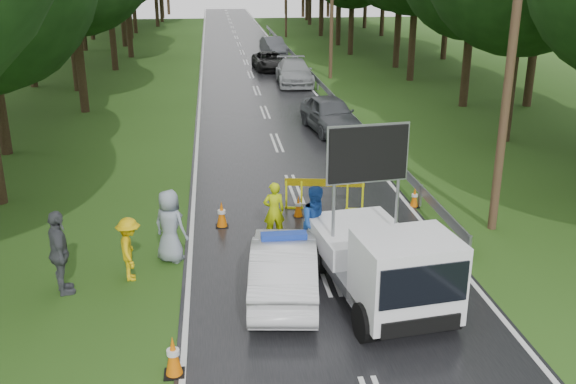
{
  "coord_description": "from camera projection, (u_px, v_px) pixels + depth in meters",
  "views": [
    {
      "loc": [
        -2.58,
        -14.19,
        7.13
      ],
      "look_at": [
        -0.67,
        2.13,
        1.3
      ],
      "focal_mm": 40.0,
      "sensor_mm": 36.0,
      "label": 1
    }
  ],
  "objects": [
    {
      "name": "bystander_mid",
      "position": [
        60.0,
        253.0,
        14.44
      ],
      "size": [
        0.84,
        1.27,
        2.01
      ],
      "primitive_type": "imported",
      "rotation": [
        0.0,
        0.0,
        1.9
      ],
      "color": "#47494F",
      "rests_on": "ground"
    },
    {
      "name": "guardrail",
      "position": [
        305.0,
        67.0,
        43.94
      ],
      "size": [
        0.12,
        60.06,
        0.7
      ],
      "color": "gray",
      "rests_on": "ground"
    },
    {
      "name": "queue_car_fourth",
      "position": [
        273.0,
        46.0,
        53.79
      ],
      "size": [
        2.09,
        4.53,
        1.44
      ],
      "primitive_type": "imported",
      "rotation": [
        0.0,
        0.0,
        0.13
      ],
      "color": "#3F4046",
      "rests_on": "ground"
    },
    {
      "name": "queue_car_third",
      "position": [
        270.0,
        61.0,
        45.8
      ],
      "size": [
        2.44,
        4.75,
        1.28
      ],
      "primitive_type": "imported",
      "rotation": [
        0.0,
        0.0,
        0.07
      ],
      "color": "black",
      "rests_on": "ground"
    },
    {
      "name": "cone_far",
      "position": [
        298.0,
        207.0,
        19.11
      ],
      "size": [
        0.32,
        0.32,
        0.67
      ],
      "color": "black",
      "rests_on": "ground"
    },
    {
      "name": "police_sedan",
      "position": [
        284.0,
        267.0,
        14.51
      ],
      "size": [
        1.92,
        4.28,
        1.5
      ],
      "rotation": [
        0.0,
        0.0,
        3.02
      ],
      "color": "silver",
      "rests_on": "ground"
    },
    {
      "name": "bystander_left",
      "position": [
        130.0,
        249.0,
        15.17
      ],
      "size": [
        0.72,
        1.08,
        1.56
      ],
      "primitive_type": "imported",
      "rotation": [
        0.0,
        0.0,
        1.71
      ],
      "color": "#E2B40C",
      "rests_on": "ground"
    },
    {
      "name": "work_truck",
      "position": [
        384.0,
        261.0,
        13.99
      ],
      "size": [
        2.67,
        4.94,
        3.76
      ],
      "rotation": [
        0.0,
        0.0,
        0.13
      ],
      "color": "gray",
      "rests_on": "ground"
    },
    {
      "name": "bystander_right",
      "position": [
        170.0,
        226.0,
        16.08
      ],
      "size": [
        1.1,
        1.01,
        1.89
      ],
      "primitive_type": "imported",
      "rotation": [
        0.0,
        0.0,
        2.55
      ],
      "color": "#8995A4",
      "rests_on": "ground"
    },
    {
      "name": "queue_car_first",
      "position": [
        330.0,
        114.0,
        28.86
      ],
      "size": [
        2.44,
        4.84,
        1.58
      ],
      "primitive_type": "imported",
      "rotation": [
        0.0,
        0.0,
        0.13
      ],
      "color": "#414449",
      "rests_on": "ground"
    },
    {
      "name": "officer",
      "position": [
        274.0,
        211.0,
        17.43
      ],
      "size": [
        0.64,
        0.45,
        1.63
      ],
      "primitive_type": "imported",
      "rotation": [
        0.0,
        0.0,
        3.25
      ],
      "color": "#C5DE0C",
      "rests_on": "ground"
    },
    {
      "name": "utility_pole_near",
      "position": [
        512.0,
        49.0,
        16.7
      ],
      "size": [
        1.4,
        0.24,
        10.0
      ],
      "color": "#4A3922",
      "rests_on": "ground"
    },
    {
      "name": "barrier",
      "position": [
        324.0,
        187.0,
        19.51
      ],
      "size": [
        2.4,
        0.49,
        1.0
      ],
      "rotation": [
        0.0,
        0.0,
        -0.18
      ],
      "color": "#D2D80B",
      "rests_on": "ground"
    },
    {
      "name": "road",
      "position": [
        251.0,
        75.0,
        44.02
      ],
      "size": [
        7.0,
        140.0,
        0.02
      ],
      "primitive_type": "cube",
      "color": "black",
      "rests_on": "ground"
    },
    {
      "name": "cone_left_mid",
      "position": [
        222.0,
        215.0,
        18.36
      ],
      "size": [
        0.37,
        0.37,
        0.78
      ],
      "color": "black",
      "rests_on": "ground"
    },
    {
      "name": "cone_right",
      "position": [
        414.0,
        198.0,
        19.91
      ],
      "size": [
        0.3,
        0.3,
        0.64
      ],
      "color": "black",
      "rests_on": "ground"
    },
    {
      "name": "queue_car_second",
      "position": [
        294.0,
        72.0,
        40.25
      ],
      "size": [
        2.33,
        5.36,
        1.53
      ],
      "primitive_type": "imported",
      "rotation": [
        0.0,
        0.0,
        -0.03
      ],
      "color": "#94979B",
      "rests_on": "ground"
    },
    {
      "name": "ground",
      "position": [
        325.0,
        269.0,
        15.95
      ],
      "size": [
        160.0,
        160.0,
        0.0
      ],
      "primitive_type": "plane",
      "color": "#254513",
      "rests_on": "ground"
    },
    {
      "name": "cone_near_left",
      "position": [
        173.0,
        356.0,
        11.69
      ],
      "size": [
        0.38,
        0.38,
        0.81
      ],
      "color": "black",
      "rests_on": "ground"
    },
    {
      "name": "cone_center",
      "position": [
        317.0,
        225.0,
        17.72
      ],
      "size": [
        0.34,
        0.34,
        0.72
      ],
      "color": "black",
      "rests_on": "ground"
    },
    {
      "name": "civilian",
      "position": [
        317.0,
        224.0,
        16.07
      ],
      "size": [
        1.11,
        0.95,
        1.99
      ],
      "primitive_type": "imported",
      "rotation": [
        0.0,
        0.0,
        0.23
      ],
      "color": "#174196",
      "rests_on": "ground"
    }
  ]
}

